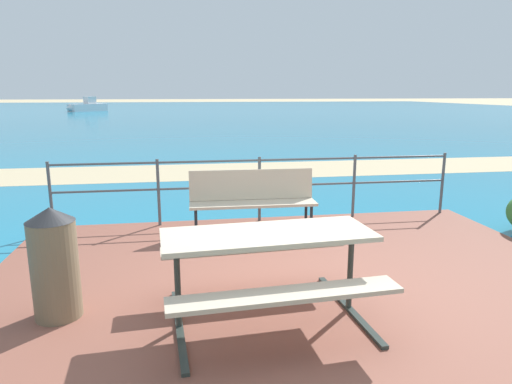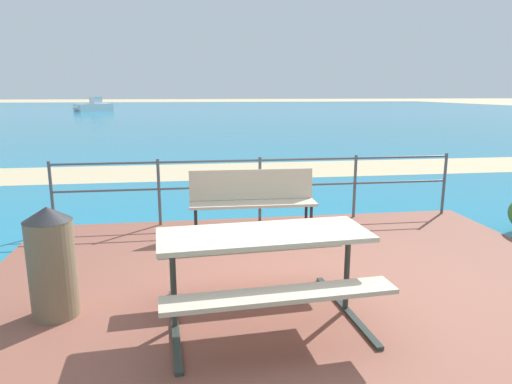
# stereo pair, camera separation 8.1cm
# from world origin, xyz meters

# --- Properties ---
(ground_plane) EXTENTS (240.00, 240.00, 0.00)m
(ground_plane) POSITION_xyz_m (0.00, 0.00, 0.00)
(ground_plane) COLOR tan
(patio_paving) EXTENTS (6.40, 5.20, 0.06)m
(patio_paving) POSITION_xyz_m (0.00, 0.00, 0.03)
(patio_paving) COLOR brown
(patio_paving) RESTS_ON ground
(sea_water) EXTENTS (90.00, 90.00, 0.01)m
(sea_water) POSITION_xyz_m (0.00, 40.00, 0.01)
(sea_water) COLOR teal
(sea_water) RESTS_ON ground
(beach_strip) EXTENTS (54.01, 2.53, 0.01)m
(beach_strip) POSITION_xyz_m (0.00, 7.21, 0.01)
(beach_strip) COLOR tan
(beach_strip) RESTS_ON ground
(picnic_table) EXTENTS (1.83, 1.46, 0.78)m
(picnic_table) POSITION_xyz_m (-0.43, -0.58, 0.65)
(picnic_table) COLOR #BCAD93
(picnic_table) RESTS_ON patio_paving
(park_bench) EXTENTS (1.72, 0.45, 0.86)m
(park_bench) POSITION_xyz_m (-0.19, 1.88, 0.58)
(park_bench) COLOR #BCAD93
(park_bench) RESTS_ON patio_paving
(railing_fence) EXTENTS (5.94, 0.04, 0.97)m
(railing_fence) POSITION_xyz_m (0.00, 2.43, 0.68)
(railing_fence) COLOR #4C5156
(railing_fence) RESTS_ON patio_paving
(trash_bin) EXTENTS (0.40, 0.40, 0.98)m
(trash_bin) POSITION_xyz_m (-2.21, -0.25, 0.55)
(trash_bin) COLOR #726047
(trash_bin) RESTS_ON patio_paving
(boat_mid) EXTENTS (3.74, 3.72, 1.47)m
(boat_mid) POSITION_xyz_m (-10.60, 44.46, 0.48)
(boat_mid) COLOR silver
(boat_mid) RESTS_ON sea_water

